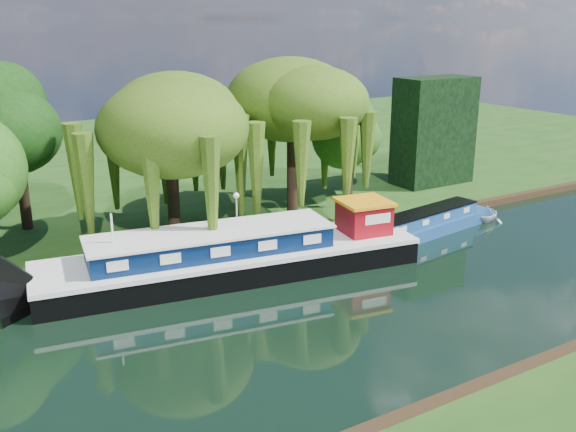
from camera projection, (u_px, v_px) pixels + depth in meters
ground at (333, 310)px, 28.86m from camera, size 120.00×120.00×0.00m
far_bank at (112, 165)px, 56.58m from camera, size 120.00×52.00×0.45m
dutch_barge at (236, 256)px, 32.64m from camera, size 19.93×7.33×4.11m
narrowboat at (426, 225)px, 38.85m from camera, size 11.56×3.55×1.66m
white_cruiser at (488, 221)px, 41.58m from camera, size 2.55×2.33×1.14m
willow_left at (170, 127)px, 35.09m from camera, size 7.39×7.39×8.85m
willow_right at (292, 113)px, 39.63m from camera, size 7.36×7.36×8.96m
tree_far_mid at (15, 124)px, 36.83m from camera, size 5.63×5.63×9.21m
tree_far_right at (351, 133)px, 44.80m from camera, size 3.94×3.94×6.45m
conifer_hedge at (434, 131)px, 48.40m from camera, size 6.00×3.00×8.00m
lamppost at (236, 202)px, 36.97m from camera, size 0.36×0.36×2.56m
mooring_posts at (238, 240)px, 35.19m from camera, size 19.16×0.16×1.00m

